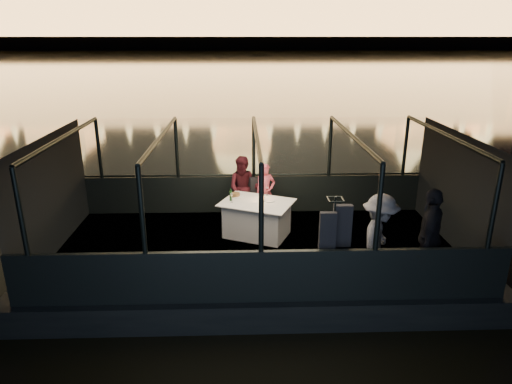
{
  "coord_description": "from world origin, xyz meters",
  "views": [
    {
      "loc": [
        -0.29,
        -8.43,
        4.6
      ],
      "look_at": [
        0.0,
        0.4,
        1.55
      ],
      "focal_mm": 32.0,
      "sensor_mm": 36.0,
      "label": 1
    }
  ],
  "objects_px": {
    "passenger_stripe": "(379,239)",
    "coat_stand": "(333,243)",
    "wine_bottle": "(231,194)",
    "chair_port_right": "(261,203)",
    "person_man_maroon": "(244,189)",
    "dining_table_central": "(257,219)",
    "passenger_dark": "(429,237)",
    "chair_port_left": "(249,202)",
    "person_woman_coral": "(265,189)"
  },
  "relations": [
    {
      "from": "chair_port_right",
      "to": "passenger_stripe",
      "type": "distance_m",
      "value": 3.44
    },
    {
      "from": "chair_port_right",
      "to": "dining_table_central",
      "type": "bearing_deg",
      "value": -102.89
    },
    {
      "from": "coat_stand",
      "to": "passenger_dark",
      "type": "relative_size",
      "value": 0.99
    },
    {
      "from": "dining_table_central",
      "to": "wine_bottle",
      "type": "xyz_separation_m",
      "value": [
        -0.55,
        0.11,
        0.53
      ]
    },
    {
      "from": "chair_port_left",
      "to": "passenger_stripe",
      "type": "distance_m",
      "value": 3.65
    },
    {
      "from": "dining_table_central",
      "to": "passenger_stripe",
      "type": "bearing_deg",
      "value": -46.37
    },
    {
      "from": "person_woman_coral",
      "to": "dining_table_central",
      "type": "bearing_deg",
      "value": -128.18
    },
    {
      "from": "dining_table_central",
      "to": "passenger_stripe",
      "type": "height_order",
      "value": "passenger_stripe"
    },
    {
      "from": "person_man_maroon",
      "to": "chair_port_left",
      "type": "bearing_deg",
      "value": -19.63
    },
    {
      "from": "chair_port_left",
      "to": "person_woman_coral",
      "type": "distance_m",
      "value": 0.48
    },
    {
      "from": "chair_port_left",
      "to": "wine_bottle",
      "type": "height_order",
      "value": "wine_bottle"
    },
    {
      "from": "dining_table_central",
      "to": "chair_port_left",
      "type": "relative_size",
      "value": 1.48
    },
    {
      "from": "chair_port_right",
      "to": "person_woman_coral",
      "type": "bearing_deg",
      "value": 43.7
    },
    {
      "from": "chair_port_right",
      "to": "coat_stand",
      "type": "height_order",
      "value": "coat_stand"
    },
    {
      "from": "chair_port_right",
      "to": "coat_stand",
      "type": "relative_size",
      "value": 0.58
    },
    {
      "from": "person_man_maroon",
      "to": "passenger_stripe",
      "type": "height_order",
      "value": "passenger_stripe"
    },
    {
      "from": "chair_port_left",
      "to": "passenger_dark",
      "type": "bearing_deg",
      "value": -19.92
    },
    {
      "from": "chair_port_left",
      "to": "person_man_maroon",
      "type": "bearing_deg",
      "value": 176.17
    },
    {
      "from": "passenger_stripe",
      "to": "coat_stand",
      "type": "bearing_deg",
      "value": 130.55
    },
    {
      "from": "chair_port_left",
      "to": "passenger_stripe",
      "type": "height_order",
      "value": "passenger_stripe"
    },
    {
      "from": "person_woman_coral",
      "to": "passenger_dark",
      "type": "xyz_separation_m",
      "value": [
        2.64,
        -2.94,
        0.1
      ]
    },
    {
      "from": "chair_port_left",
      "to": "wine_bottle",
      "type": "xyz_separation_m",
      "value": [
        -0.41,
        -0.75,
        0.47
      ]
    },
    {
      "from": "passenger_stripe",
      "to": "wine_bottle",
      "type": "relative_size",
      "value": 6.13
    },
    {
      "from": "passenger_dark",
      "to": "passenger_stripe",
      "type": "bearing_deg",
      "value": -58.04
    },
    {
      "from": "passenger_dark",
      "to": "dining_table_central",
      "type": "bearing_deg",
      "value": -96.19
    },
    {
      "from": "coat_stand",
      "to": "wine_bottle",
      "type": "distance_m",
      "value": 2.97
    },
    {
      "from": "person_woman_coral",
      "to": "passenger_dark",
      "type": "relative_size",
      "value": 0.78
    },
    {
      "from": "dining_table_central",
      "to": "chair_port_right",
      "type": "height_order",
      "value": "chair_port_right"
    },
    {
      "from": "person_man_maroon",
      "to": "passenger_dark",
      "type": "bearing_deg",
      "value": -35.19
    },
    {
      "from": "coat_stand",
      "to": "passenger_stripe",
      "type": "xyz_separation_m",
      "value": [
        0.83,
        0.24,
        -0.05
      ]
    },
    {
      "from": "coat_stand",
      "to": "chair_port_left",
      "type": "bearing_deg",
      "value": 112.15
    },
    {
      "from": "passenger_dark",
      "to": "chair_port_left",
      "type": "bearing_deg",
      "value": -104.75
    },
    {
      "from": "chair_port_left",
      "to": "passenger_stripe",
      "type": "relative_size",
      "value": 0.6
    },
    {
      "from": "passenger_stripe",
      "to": "person_man_maroon",
      "type": "bearing_deg",
      "value": 60.91
    },
    {
      "from": "chair_port_left",
      "to": "passenger_stripe",
      "type": "xyz_separation_m",
      "value": [
        2.12,
        -2.94,
        0.4
      ]
    },
    {
      "from": "coat_stand",
      "to": "passenger_dark",
      "type": "distance_m",
      "value": 1.73
    },
    {
      "from": "chair_port_right",
      "to": "passenger_stripe",
      "type": "xyz_separation_m",
      "value": [
        1.87,
        -2.85,
        0.4
      ]
    },
    {
      "from": "chair_port_right",
      "to": "passenger_dark",
      "type": "bearing_deg",
      "value": -50.29
    },
    {
      "from": "person_woman_coral",
      "to": "wine_bottle",
      "type": "bearing_deg",
      "value": -158.41
    },
    {
      "from": "person_man_maroon",
      "to": "wine_bottle",
      "type": "relative_size",
      "value": 5.66
    },
    {
      "from": "passenger_stripe",
      "to": "passenger_dark",
      "type": "bearing_deg",
      "value": -63.16
    },
    {
      "from": "dining_table_central",
      "to": "person_man_maroon",
      "type": "distance_m",
      "value": 1.03
    },
    {
      "from": "chair_port_left",
      "to": "coat_stand",
      "type": "distance_m",
      "value": 3.47
    },
    {
      "from": "coat_stand",
      "to": "person_man_maroon",
      "type": "bearing_deg",
      "value": 113.62
    },
    {
      "from": "passenger_dark",
      "to": "wine_bottle",
      "type": "xyz_separation_m",
      "value": [
        -3.41,
        2.15,
        0.06
      ]
    },
    {
      "from": "dining_table_central",
      "to": "coat_stand",
      "type": "bearing_deg",
      "value": -63.56
    },
    {
      "from": "chair_port_right",
      "to": "person_man_maroon",
      "type": "xyz_separation_m",
      "value": [
        -0.38,
        0.16,
        0.3
      ]
    },
    {
      "from": "wine_bottle",
      "to": "passenger_dark",
      "type": "bearing_deg",
      "value": -32.19
    },
    {
      "from": "dining_table_central",
      "to": "chair_port_left",
      "type": "distance_m",
      "value": 0.88
    },
    {
      "from": "chair_port_left",
      "to": "wine_bottle",
      "type": "distance_m",
      "value": 0.97
    }
  ]
}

